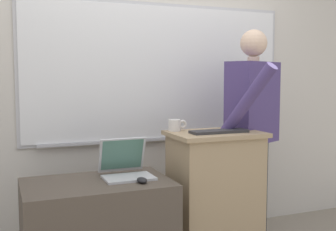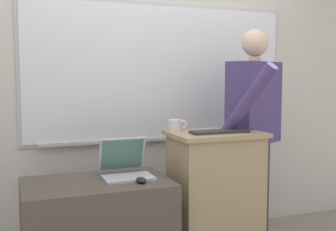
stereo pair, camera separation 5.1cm
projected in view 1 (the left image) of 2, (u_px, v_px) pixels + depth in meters
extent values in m
cube|color=beige|center=(138.00, 61.00, 3.45)|extent=(6.40, 0.12, 2.94)
cube|color=#B7B7BC|center=(160.00, 73.00, 3.45)|extent=(2.24, 0.02, 1.12)
cube|color=white|center=(160.00, 73.00, 3.45)|extent=(2.19, 0.02, 1.07)
cube|color=#B7B7BC|center=(160.00, 139.00, 3.48)|extent=(1.97, 0.04, 0.02)
cube|color=tan|center=(215.00, 200.00, 3.01)|extent=(0.59, 0.42, 0.92)
cube|color=tan|center=(215.00, 134.00, 2.96)|extent=(0.64, 0.45, 0.03)
cylinder|color=#333338|center=(242.00, 198.00, 3.22)|extent=(0.13, 0.13, 0.83)
cylinder|color=#333338|center=(259.00, 191.00, 3.40)|extent=(0.13, 0.13, 0.83)
cube|color=#473870|center=(253.00, 102.00, 3.25)|extent=(0.51, 0.39, 0.62)
cylinder|color=beige|center=(253.00, 59.00, 3.21)|extent=(0.09, 0.09, 0.04)
sphere|color=beige|center=(254.00, 43.00, 3.20)|extent=(0.21, 0.21, 0.21)
cylinder|color=#473870|center=(248.00, 100.00, 2.89)|extent=(0.26, 0.43, 0.52)
cylinder|color=#473870|center=(269.00, 104.00, 3.43)|extent=(0.08, 0.08, 0.59)
cube|color=#B7BABF|center=(129.00, 178.00, 2.69)|extent=(0.32, 0.22, 0.02)
cube|color=#B7BABF|center=(122.00, 155.00, 2.82)|extent=(0.31, 0.10, 0.24)
cube|color=#4C7A6B|center=(122.00, 154.00, 2.81)|extent=(0.28, 0.08, 0.20)
cube|color=#2D2D30|center=(219.00, 131.00, 2.91)|extent=(0.41, 0.13, 0.02)
ellipsoid|color=black|center=(142.00, 180.00, 2.59)|extent=(0.06, 0.10, 0.03)
cylinder|color=silver|center=(174.00, 125.00, 3.01)|extent=(0.09, 0.09, 0.08)
torus|color=silver|center=(183.00, 124.00, 3.03)|extent=(0.07, 0.02, 0.07)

